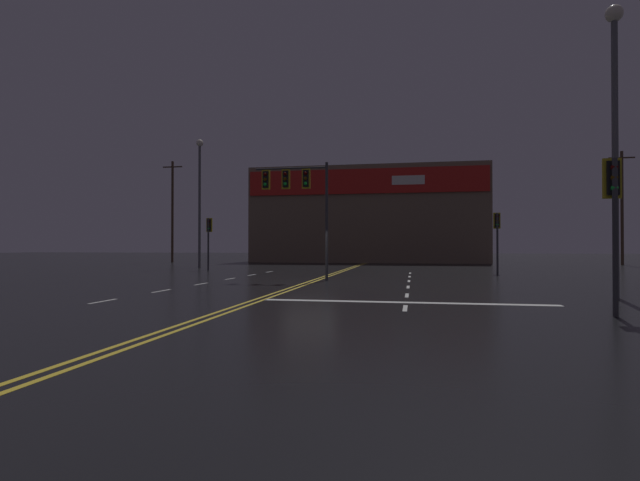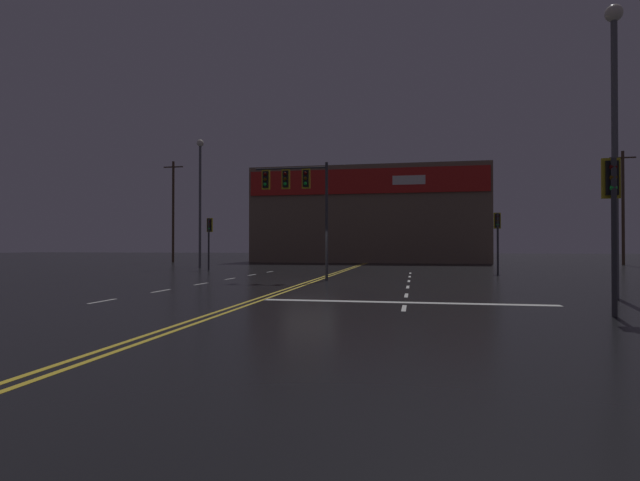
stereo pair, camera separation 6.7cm
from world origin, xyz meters
name	(u,v)px [view 1 (the left image)]	position (x,y,z in m)	size (l,w,h in m)	color
ground_plane	(309,282)	(0.00, 0.00, 0.00)	(200.00, 200.00, 0.00)	black
road_markings	(321,285)	(0.81, -1.34, 0.00)	(13.65, 60.00, 0.01)	gold
traffic_signal_median	(296,189)	(-0.97, 1.41, 4.59)	(3.72, 0.36, 5.87)	#38383D
traffic_signal_corner_southeast	(613,200)	(9.62, -9.61, 2.84)	(0.42, 0.36, 3.86)	#38383D
traffic_signal_corner_northeast	(497,229)	(9.92, 9.58, 2.79)	(0.42, 0.36, 3.79)	#38383D
traffic_signal_corner_northwest	(209,232)	(-9.47, 10.39, 2.72)	(0.42, 0.36, 3.71)	#38383D
streetlight_near_right	(615,111)	(11.34, -5.02, 6.14)	(0.56, 0.56, 9.65)	#59595E
streetlight_median_approach	(200,187)	(-11.88, 14.16, 6.44)	(0.56, 0.56, 10.19)	#59595E
building_backdrop	(369,216)	(0.00, 32.14, 5.01)	(24.55, 10.23, 9.99)	#7A6651
utility_pole_row	(374,208)	(0.95, 26.62, 5.49)	(46.23, 0.26, 10.81)	#4C3828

